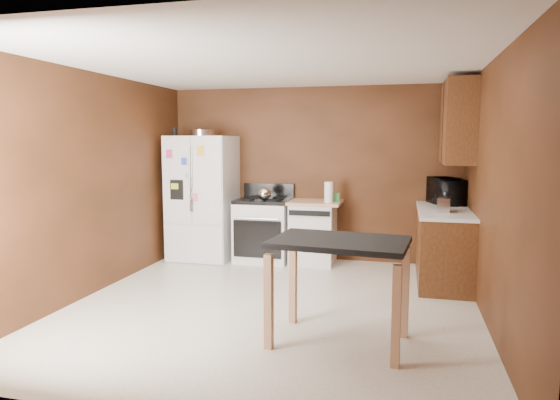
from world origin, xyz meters
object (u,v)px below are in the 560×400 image
at_px(refrigerator, 203,198).
at_px(green_canister, 337,197).
at_px(microwave, 445,192).
at_px(island, 339,256).
at_px(kettle, 264,194).
at_px(roasting_pan, 203,133).
at_px(pen_cup, 175,132).
at_px(dishwasher, 313,232).
at_px(paper_towel, 329,192).
at_px(toaster, 444,205).
at_px(gas_range, 264,229).

bearing_deg(refrigerator, green_canister, 3.49).
relative_size(green_canister, microwave, 0.20).
bearing_deg(island, microwave, 69.01).
distance_m(kettle, refrigerator, 0.98).
xyz_separation_m(roasting_pan, refrigerator, (-0.03, 0.04, -0.94)).
xyz_separation_m(pen_cup, island, (2.73, -2.54, -1.10)).
xyz_separation_m(roasting_pan, kettle, (0.93, -0.06, -0.85)).
xyz_separation_m(pen_cup, dishwasher, (2.01, 0.18, -1.40)).
relative_size(roasting_pan, dishwasher, 0.40).
height_order(paper_towel, toaster, paper_towel).
height_order(kettle, dishwasher, kettle).
relative_size(roasting_pan, green_canister, 3.08).
distance_m(green_canister, gas_range, 1.15).
bearing_deg(roasting_pan, island, -48.32).
bearing_deg(paper_towel, dishwasher, 154.41).
distance_m(kettle, paper_towel, 0.90).
bearing_deg(roasting_pan, pen_cup, -172.70).
relative_size(kettle, refrigerator, 0.11).
bearing_deg(kettle, island, -61.49).
height_order(toaster, island, toaster).
bearing_deg(paper_towel, green_canister, 58.34).
bearing_deg(refrigerator, roasting_pan, -47.49).
distance_m(pen_cup, microwave, 3.86).
height_order(microwave, island, microwave).
bearing_deg(dishwasher, roasting_pan, -175.60).
distance_m(pen_cup, paper_towel, 2.39).
bearing_deg(paper_towel, gas_range, 174.78).
bearing_deg(kettle, gas_range, 109.94).
relative_size(pen_cup, island, 0.09).
height_order(kettle, green_canister, kettle).
relative_size(microwave, gas_range, 0.52).
distance_m(paper_towel, gas_range, 1.11).
xyz_separation_m(kettle, microwave, (2.43, 0.19, 0.06)).
height_order(refrigerator, dishwasher, refrigerator).
distance_m(pen_cup, gas_range, 1.90).
bearing_deg(pen_cup, refrigerator, 13.44).
distance_m(kettle, island, 2.90).
distance_m(roasting_pan, toaster, 3.46).
xyz_separation_m(toaster, gas_range, (-2.41, 0.73, -0.52)).
xyz_separation_m(kettle, refrigerator, (-0.97, 0.09, -0.10)).
height_order(kettle, gas_range, gas_range).
height_order(kettle, refrigerator, refrigerator).
height_order(refrigerator, gas_range, refrigerator).
relative_size(paper_towel, toaster, 1.21).
xyz_separation_m(dishwasher, island, (0.72, -2.72, 0.31)).
relative_size(microwave, dishwasher, 0.64).
xyz_separation_m(roasting_pan, gas_range, (0.88, 0.10, -1.38)).
height_order(green_canister, toaster, toaster).
relative_size(kettle, dishwasher, 0.21).
relative_size(toaster, refrigerator, 0.13).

